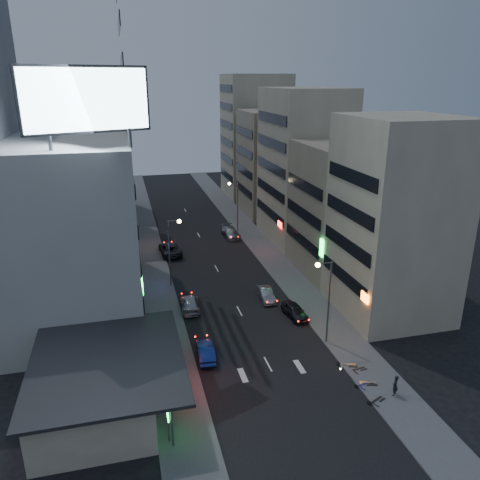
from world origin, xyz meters
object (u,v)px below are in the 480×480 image
object	(u,v)px
parked_car_left	(170,249)
scooter_black_a	(381,390)
parked_car_right_far	(231,232)
scooter_black_b	(364,361)
person	(395,385)
scooter_blue	(370,375)
scooter_silver_a	(377,375)
road_car_blue	(206,351)
parked_car_right_near	(295,311)
scooter_silver_b	(357,358)
parked_car_right_mid	(266,294)
road_car_silver	(190,304)

from	to	relation	value
parked_car_left	scooter_black_a	bearing A→B (deg)	105.88
parked_car_left	parked_car_right_far	distance (m)	11.17
scooter_black_b	person	bearing A→B (deg)	177.76
person	scooter_blue	xyz separation A→B (m)	(-0.98, 2.09, -0.28)
parked_car_right_far	scooter_silver_a	distance (m)	38.68
road_car_blue	scooter_blue	bearing A→B (deg)	156.09
scooter_silver_a	scooter_black_a	bearing A→B (deg)	178.59
parked_car_right_near	scooter_silver_b	bearing A→B (deg)	-84.48
scooter_black_a	scooter_black_b	world-z (taller)	scooter_black_a
parked_car_right_near	scooter_black_a	distance (m)	13.80
scooter_silver_b	parked_car_right_mid	bearing A→B (deg)	32.71
parked_car_right_far	parked_car_right_near	bearing A→B (deg)	-91.76
person	scooter_black_a	size ratio (longest dim) A/B	0.93
parked_car_right_mid	scooter_silver_a	distance (m)	17.10
scooter_silver_b	parked_car_left	bearing A→B (deg)	39.69
road_car_blue	person	distance (m)	15.80
person	parked_car_right_far	bearing A→B (deg)	-127.16
parked_car_right_far	person	world-z (taller)	person
parked_car_right_near	scooter_black_b	bearing A→B (deg)	-82.58
road_car_silver	scooter_silver_b	size ratio (longest dim) A/B	2.24
parked_car_right_mid	scooter_silver_b	xyz separation A→B (m)	(3.78, -13.90, 0.10)
scooter_silver_a	scooter_silver_b	world-z (taller)	scooter_silver_b
parked_car_right_near	parked_car_left	world-z (taller)	parked_car_left
scooter_silver_a	road_car_blue	bearing A→B (deg)	79.72
road_car_blue	scooter_silver_b	world-z (taller)	scooter_silver_b
road_car_blue	scooter_silver_a	size ratio (longest dim) A/B	2.03
scooter_black_a	scooter_black_b	distance (m)	3.89
parked_car_right_near	road_car_silver	xyz separation A→B (m)	(-10.20, 4.28, -0.02)
scooter_silver_b	parked_car_right_far	bearing A→B (deg)	21.68
person	scooter_black_a	distance (m)	1.15
parked_car_right_mid	scooter_silver_a	bearing A→B (deg)	-73.74
parked_car_right_mid	scooter_black_a	size ratio (longest dim) A/B	2.12
parked_car_right_mid	scooter_black_a	bearing A→B (deg)	-76.74
road_car_blue	scooter_blue	size ratio (longest dim) A/B	2.18
parked_car_right_mid	parked_car_right_far	size ratio (longest dim) A/B	0.76
scooter_black_b	parked_car_right_mid	bearing A→B (deg)	8.12
parked_car_right_near	parked_car_right_mid	distance (m)	4.86
road_car_blue	parked_car_right_mid	bearing A→B (deg)	-126.72
scooter_silver_b	scooter_black_a	bearing A→B (deg)	-165.46
person	scooter_black_a	world-z (taller)	person
parked_car_right_mid	scooter_black_a	distance (m)	18.57
parked_car_right_far	scooter_black_b	size ratio (longest dim) A/B	2.85
person	scooter_silver_b	distance (m)	4.57
road_car_silver	scooter_black_a	bearing A→B (deg)	128.86
road_car_blue	scooter_black_b	world-z (taller)	road_car_blue
parked_car_left	road_car_silver	xyz separation A→B (m)	(0.22, -17.05, -0.13)
scooter_black_a	scooter_silver_a	size ratio (longest dim) A/B	0.93
parked_car_right_near	scooter_silver_a	size ratio (longest dim) A/B	2.03
road_car_silver	person	distance (m)	22.39
parked_car_right_mid	road_car_blue	world-z (taller)	road_car_blue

